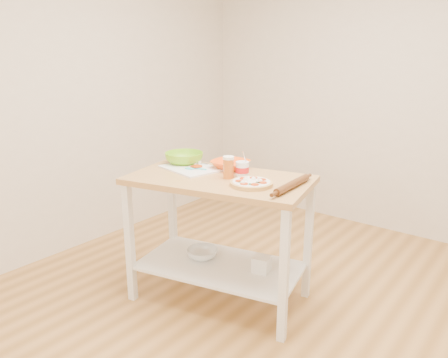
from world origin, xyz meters
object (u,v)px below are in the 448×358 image
Objects in this scene: yogurt_tub at (242,170)px; shelf_bin at (262,264)px; shelf_glass_bowl at (202,254)px; cutting_board at (192,168)px; green_bowl at (184,158)px; beer_pint at (228,167)px; prep_island at (220,212)px; rolling_pin at (292,185)px; knife at (188,161)px; spatula at (195,169)px; pizza at (251,183)px; orange_bowl at (230,165)px.

shelf_bin is (0.17, 0.01, -0.64)m from yogurt_tub.
cutting_board is at bearing 160.66° from shelf_glass_bowl.
green_bowl is at bearing 178.54° from shelf_bin.
beer_pint is (0.49, -0.10, 0.03)m from green_bowl.
prep_island is 3.33× the size of rolling_pin.
green_bowl is (-0.01, -0.03, 0.03)m from knife.
yogurt_tub is 0.39m from rolling_pin.
prep_island is 8.91× the size of spatula.
yogurt_tub is at bearing 17.72° from cutting_board.
shelf_bin reaches higher than shelf_glass_bowl.
shelf_glass_bowl is at bearing -24.90° from spatula.
spatula is 0.22m from knife.
green_bowl is 1.48× the size of yogurt_tub.
green_bowl is at bearing 143.78° from spatula.
knife is 0.93m from rolling_pin.
spatula is 0.37× the size of rolling_pin.
green_bowl is 0.93m from rolling_pin.
shelf_bin is (0.01, 0.12, -0.60)m from pizza.
knife is (-0.13, 0.10, 0.01)m from cutting_board.
shelf_bin is at bearing 2.51° from yogurt_tub.
cutting_board reaches higher than shelf_bin.
prep_island is 0.35m from spatula.
orange_bowl is at bearing 166.46° from rolling_pin.
yogurt_tub reaches higher than rolling_pin.
spatula is (-0.51, 0.04, 0.00)m from pizza.
orange_bowl is at bearing 145.42° from pizza.
pizza is at bearing -23.12° from knife.
rolling_pin reaches higher than knife.
shelf_glass_bowl is (0.26, -0.14, -0.62)m from knife.
beer_pint reaches higher than cutting_board.
prep_island is 5.14× the size of orange_bowl.
shelf_glass_bowl is 0.46m from shelf_bin.
cutting_board is at bearing -175.09° from shelf_bin.
beer_pint is at bearing 4.46° from shelf_glass_bowl.
pizza reaches higher than shelf_glass_bowl.
pizza is (0.27, -0.02, 0.27)m from prep_island.
yogurt_tub is at bearing -177.49° from shelf_bin.
shelf_bin is at bearing 174.63° from rolling_pin.
pizza is 0.25m from rolling_pin.
cutting_board is 1.69× the size of knife.
shelf_glass_bowl is at bearing -7.48° from cutting_board.
spatula is 1.35× the size of shelf_bin.
knife reaches higher than shelf_glass_bowl.
beer_pint is (0.06, 0.02, 0.32)m from prep_island.
green_bowl reaches higher than knife.
orange_bowl is 1.34× the size of yogurt_tub.
spatula is at bearing -129.21° from orange_bowl.
beer_pint is at bearing -24.17° from knife.
cutting_board is 1.77× the size of orange_bowl.
rolling_pin is at bearing -5.74° from spatula.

